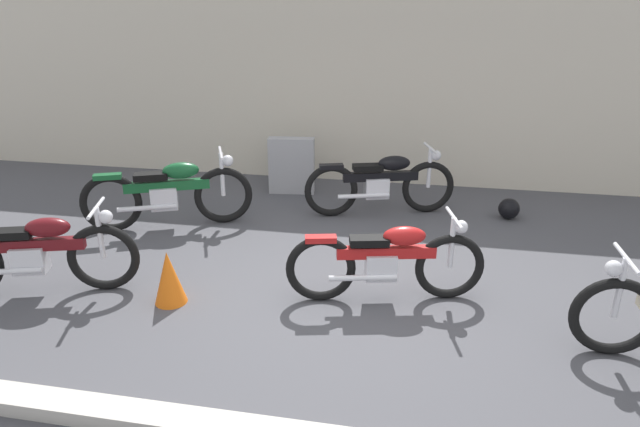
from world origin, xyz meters
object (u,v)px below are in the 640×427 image
Objects in this scene: motorcycle_black at (382,183)px; motorcycle_green at (169,193)px; helmet at (509,209)px; motorcycle_red at (387,261)px; traffic_cone at (169,277)px; motorcycle_maroon at (36,253)px; stone_marker at (292,166)px.

motorcycle_green is at bearing -177.01° from motorcycle_black.
helmet is 0.15× the size of motorcycle_red.
traffic_cone is (-3.61, -3.00, 0.13)m from helmet.
helmet is at bearing 39.75° from traffic_cone.
motorcycle_black is at bearing -175.11° from helmet.
stone_marker is at bearing 46.32° from motorcycle_maroon.
helmet is 4.60m from motorcycle_green.
motorcycle_green is at bearing 56.94° from motorcycle_maroon.
motorcycle_green is 2.87m from motorcycle_black.
motorcycle_black is at bearing 56.99° from traffic_cone.
stone_marker is 3.26m from helmet.
helmet is 5.87m from motorcycle_maroon.
motorcycle_red is 3.54m from motorcycle_maroon.
helmet is at bearing 14.40° from motorcycle_maroon.
motorcycle_black is (2.69, 0.99, -0.02)m from motorcycle_green.
motorcycle_maroon reaches higher than motorcycle_red.
stone_marker is 0.42× the size of motorcycle_green.
stone_marker reaches higher than traffic_cone.
motorcycle_black reaches higher than traffic_cone.
helmet is at bearing -8.85° from motorcycle_green.
stone_marker is 3.55m from traffic_cone.
motorcycle_green is (-2.95, 1.39, 0.05)m from motorcycle_red.
helmet is 0.14× the size of motorcycle_green.
motorcycle_maroon reaches higher than traffic_cone.
traffic_cone reaches higher than helmet.
motorcycle_black is 4.36m from motorcycle_maroon.
motorcycle_red reaches higher than stone_marker.
motorcycle_green reaches higher than motorcycle_red.
motorcycle_maroon is (-3.24, -2.91, -0.01)m from motorcycle_black.
motorcycle_red is at bearing -100.95° from motorcycle_black.
helmet is at bearing -12.29° from motorcycle_black.
motorcycle_green is (-4.45, -1.14, 0.33)m from helmet.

